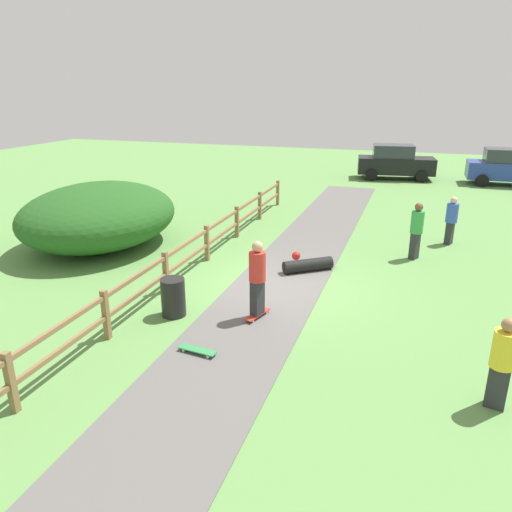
{
  "coord_description": "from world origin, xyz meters",
  "views": [
    {
      "loc": [
        3.27,
        -11.51,
        5.05
      ],
      "look_at": [
        -0.41,
        -0.57,
        1.0
      ],
      "focal_mm": 34.09,
      "sensor_mm": 36.0,
      "label": 1
    }
  ],
  "objects_px": {
    "trash_bin": "(173,297)",
    "bystander_blue": "(451,218)",
    "skater_riding": "(257,276)",
    "skateboard_loose": "(197,350)",
    "skater_fallen": "(307,264)",
    "bystander_yellow": "(502,360)",
    "parked_car_black": "(395,162)",
    "bush_large": "(99,215)",
    "parked_car_blue": "(509,167)",
    "bystander_green": "(417,228)"
  },
  "relations": [
    {
      "from": "bystander_green",
      "to": "skater_riding",
      "type": "bearing_deg",
      "value": -121.39
    },
    {
      "from": "trash_bin",
      "to": "bystander_yellow",
      "type": "distance_m",
      "value": 6.81
    },
    {
      "from": "trash_bin",
      "to": "bystander_blue",
      "type": "distance_m",
      "value": 9.99
    },
    {
      "from": "bystander_green",
      "to": "bystander_yellow",
      "type": "bearing_deg",
      "value": -78.47
    },
    {
      "from": "bystander_yellow",
      "to": "bystander_blue",
      "type": "bearing_deg",
      "value": 92.54
    },
    {
      "from": "skater_fallen",
      "to": "bystander_blue",
      "type": "distance_m",
      "value": 5.67
    },
    {
      "from": "bystander_yellow",
      "to": "skater_riding",
      "type": "bearing_deg",
      "value": 158.83
    },
    {
      "from": "bystander_green",
      "to": "bystander_blue",
      "type": "relative_size",
      "value": 1.08
    },
    {
      "from": "trash_bin",
      "to": "parked_car_blue",
      "type": "relative_size",
      "value": 0.21
    },
    {
      "from": "bystander_yellow",
      "to": "bystander_blue",
      "type": "relative_size",
      "value": 1.0
    },
    {
      "from": "parked_car_blue",
      "to": "skater_riding",
      "type": "bearing_deg",
      "value": -111.72
    },
    {
      "from": "skateboard_loose",
      "to": "bystander_blue",
      "type": "relative_size",
      "value": 0.5
    },
    {
      "from": "bush_large",
      "to": "skateboard_loose",
      "type": "height_order",
      "value": "bush_large"
    },
    {
      "from": "skater_riding",
      "to": "skateboard_loose",
      "type": "relative_size",
      "value": 2.24
    },
    {
      "from": "skater_fallen",
      "to": "bystander_yellow",
      "type": "xyz_separation_m",
      "value": [
        4.37,
        -5.16,
        0.69
      ]
    },
    {
      "from": "skater_riding",
      "to": "skater_fallen",
      "type": "relative_size",
      "value": 1.31
    },
    {
      "from": "bystander_green",
      "to": "bystander_yellow",
      "type": "height_order",
      "value": "bystander_green"
    },
    {
      "from": "skater_riding",
      "to": "bystander_green",
      "type": "xyz_separation_m",
      "value": [
        3.29,
        5.4,
        -0.07
      ]
    },
    {
      "from": "trash_bin",
      "to": "skateboard_loose",
      "type": "distance_m",
      "value": 1.93
    },
    {
      "from": "skateboard_loose",
      "to": "bystander_yellow",
      "type": "bearing_deg",
      "value": 0.49
    },
    {
      "from": "skateboard_loose",
      "to": "parked_car_black",
      "type": "distance_m",
      "value": 21.32
    },
    {
      "from": "bystander_yellow",
      "to": "parked_car_black",
      "type": "height_order",
      "value": "parked_car_black"
    },
    {
      "from": "skater_fallen",
      "to": "bystander_green",
      "type": "height_order",
      "value": "bystander_green"
    },
    {
      "from": "bystander_blue",
      "to": "bystander_green",
      "type": "bearing_deg",
      "value": -119.29
    },
    {
      "from": "trash_bin",
      "to": "bystander_green",
      "type": "bearing_deg",
      "value": 48.6
    },
    {
      "from": "skateboard_loose",
      "to": "skater_riding",
      "type": "bearing_deg",
      "value": 71.7
    },
    {
      "from": "trash_bin",
      "to": "parked_car_black",
      "type": "relative_size",
      "value": 0.2
    },
    {
      "from": "skater_riding",
      "to": "parked_car_black",
      "type": "height_order",
      "value": "parked_car_black"
    },
    {
      "from": "skater_riding",
      "to": "skater_fallen",
      "type": "distance_m",
      "value": 3.44
    },
    {
      "from": "parked_car_black",
      "to": "skater_fallen",
      "type": "bearing_deg",
      "value": -95.12
    },
    {
      "from": "trash_bin",
      "to": "bystander_blue",
      "type": "relative_size",
      "value": 0.56
    },
    {
      "from": "trash_bin",
      "to": "parked_car_blue",
      "type": "bearing_deg",
      "value": 64.17
    },
    {
      "from": "skater_fallen",
      "to": "bystander_yellow",
      "type": "height_order",
      "value": "bystander_yellow"
    },
    {
      "from": "trash_bin",
      "to": "skateboard_loose",
      "type": "relative_size",
      "value": 1.1
    },
    {
      "from": "skater_fallen",
      "to": "parked_car_black",
      "type": "distance_m",
      "value": 16.04
    },
    {
      "from": "trash_bin",
      "to": "bush_large",
      "type": "bearing_deg",
      "value": 140.37
    },
    {
      "from": "bystander_yellow",
      "to": "parked_car_blue",
      "type": "bearing_deg",
      "value": 82.17
    },
    {
      "from": "bush_large",
      "to": "skater_fallen",
      "type": "relative_size",
      "value": 4.04
    },
    {
      "from": "bush_large",
      "to": "skater_riding",
      "type": "relative_size",
      "value": 3.07
    },
    {
      "from": "parked_car_blue",
      "to": "bystander_green",
      "type": "bearing_deg",
      "value": -107.53
    },
    {
      "from": "skater_fallen",
      "to": "parked_car_blue",
      "type": "distance_m",
      "value": 17.56
    },
    {
      "from": "parked_car_blue",
      "to": "bystander_blue",
      "type": "bearing_deg",
      "value": -105.47
    },
    {
      "from": "bystander_yellow",
      "to": "parked_car_black",
      "type": "distance_m",
      "value": 21.32
    },
    {
      "from": "skater_riding",
      "to": "trash_bin",
      "type": "bearing_deg",
      "value": -165.87
    },
    {
      "from": "skater_riding",
      "to": "bystander_blue",
      "type": "xyz_separation_m",
      "value": [
        4.37,
        7.31,
        -0.16
      ]
    },
    {
      "from": "parked_car_black",
      "to": "bystander_yellow",
      "type": "bearing_deg",
      "value": -82.07
    },
    {
      "from": "bush_large",
      "to": "trash_bin",
      "type": "xyz_separation_m",
      "value": [
        4.74,
        -3.93,
        -0.58
      ]
    },
    {
      "from": "trash_bin",
      "to": "parked_car_black",
      "type": "xyz_separation_m",
      "value": [
        3.71,
        19.74,
        0.51
      ]
    },
    {
      "from": "skater_riding",
      "to": "skater_fallen",
      "type": "xyz_separation_m",
      "value": [
        0.4,
        3.31,
        -0.84
      ]
    },
    {
      "from": "trash_bin",
      "to": "skateboard_loose",
      "type": "xyz_separation_m",
      "value": [
        1.26,
        -1.42,
        -0.36
      ]
    }
  ]
}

